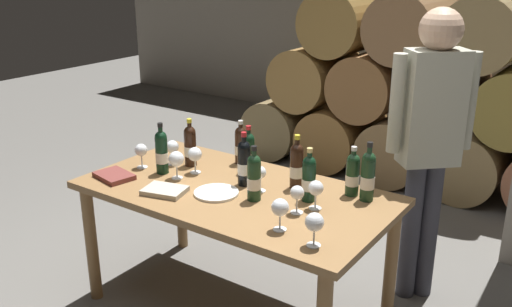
{
  "coord_description": "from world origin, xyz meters",
  "views": [
    {
      "loc": [
        1.7,
        -2.25,
        1.96
      ],
      "look_at": [
        0.0,
        0.2,
        0.91
      ],
      "focal_mm": 39.44,
      "sensor_mm": 36.0,
      "label": 1
    }
  ],
  "objects_px": {
    "wine_bottle_7": "(249,152)",
    "wine_glass_0": "(280,208)",
    "leather_ledger": "(114,176)",
    "serving_plate": "(216,193)",
    "wine_glass_2": "(297,194)",
    "wine_bottle_9": "(241,145)",
    "wine_bottle_2": "(368,176)",
    "wine_glass_1": "(260,174)",
    "dining_table": "(235,205)",
    "wine_bottle_4": "(244,162)",
    "sommelier_presenting": "(430,131)",
    "wine_glass_3": "(141,151)",
    "wine_bottle_6": "(254,177)",
    "wine_glass_8": "(314,223)",
    "wine_bottle_5": "(297,165)",
    "wine_glass_5": "(172,148)",
    "tasting_notebook": "(165,191)",
    "wine_bottle_0": "(353,174)",
    "wine_glass_4": "(195,155)",
    "wine_glass_7": "(316,189)",
    "wine_glass_6": "(176,160)",
    "wine_bottle_3": "(190,145)",
    "wine_bottle_1": "(162,152)",
    "wine_bottle_8": "(309,178)"
  },
  "relations": [
    {
      "from": "wine_glass_1",
      "to": "wine_glass_3",
      "type": "xyz_separation_m",
      "value": [
        -0.78,
        -0.11,
        0.0
      ]
    },
    {
      "from": "wine_glass_7",
      "to": "wine_bottle_3",
      "type": "bearing_deg",
      "value": 172.96
    },
    {
      "from": "wine_glass_2",
      "to": "sommelier_presenting",
      "type": "height_order",
      "value": "sommelier_presenting"
    },
    {
      "from": "wine_bottle_9",
      "to": "wine_glass_1",
      "type": "distance_m",
      "value": 0.45
    },
    {
      "from": "wine_bottle_7",
      "to": "wine_bottle_0",
      "type": "bearing_deg",
      "value": 3.82
    },
    {
      "from": "wine_glass_3",
      "to": "wine_glass_1",
      "type": "bearing_deg",
      "value": 7.86
    },
    {
      "from": "wine_glass_2",
      "to": "sommelier_presenting",
      "type": "xyz_separation_m",
      "value": [
        0.37,
        0.81,
        0.18
      ]
    },
    {
      "from": "wine_glass_5",
      "to": "tasting_notebook",
      "type": "distance_m",
      "value": 0.45
    },
    {
      "from": "wine_bottle_0",
      "to": "wine_glass_2",
      "type": "xyz_separation_m",
      "value": [
        -0.12,
        -0.36,
        -0.02
      ]
    },
    {
      "from": "wine_glass_1",
      "to": "wine_glass_5",
      "type": "height_order",
      "value": "wine_glass_5"
    },
    {
      "from": "wine_bottle_9",
      "to": "wine_glass_3",
      "type": "bearing_deg",
      "value": -137.54
    },
    {
      "from": "wine_bottle_2",
      "to": "wine_glass_7",
      "type": "relative_size",
      "value": 2.1
    },
    {
      "from": "wine_bottle_5",
      "to": "wine_glass_7",
      "type": "xyz_separation_m",
      "value": [
        0.22,
        -0.18,
        -0.02
      ]
    },
    {
      "from": "leather_ledger",
      "to": "serving_plate",
      "type": "height_order",
      "value": "leather_ledger"
    },
    {
      "from": "wine_glass_7",
      "to": "serving_plate",
      "type": "bearing_deg",
      "value": -164.99
    },
    {
      "from": "wine_bottle_1",
      "to": "wine_bottle_7",
      "type": "xyz_separation_m",
      "value": [
        0.41,
        0.3,
        -0.01
      ]
    },
    {
      "from": "wine_bottle_7",
      "to": "wine_bottle_5",
      "type": "bearing_deg",
      "value": -6.97
    },
    {
      "from": "wine_bottle_0",
      "to": "wine_bottle_5",
      "type": "height_order",
      "value": "wine_bottle_5"
    },
    {
      "from": "wine_bottle_7",
      "to": "wine_glass_8",
      "type": "distance_m",
      "value": 0.94
    },
    {
      "from": "wine_glass_2",
      "to": "wine_bottle_0",
      "type": "bearing_deg",
      "value": 71.17
    },
    {
      "from": "wine_glass_3",
      "to": "wine_glass_2",
      "type": "bearing_deg",
      "value": -0.63
    },
    {
      "from": "wine_glass_6",
      "to": "dining_table",
      "type": "bearing_deg",
      "value": 8.89
    },
    {
      "from": "wine_bottle_2",
      "to": "wine_glass_1",
      "type": "xyz_separation_m",
      "value": [
        -0.52,
        -0.22,
        -0.03
      ]
    },
    {
      "from": "wine_bottle_4",
      "to": "wine_glass_2",
      "type": "bearing_deg",
      "value": -19.09
    },
    {
      "from": "wine_bottle_9",
      "to": "wine_glass_2",
      "type": "distance_m",
      "value": 0.77
    },
    {
      "from": "wine_bottle_9",
      "to": "wine_glass_0",
      "type": "height_order",
      "value": "wine_bottle_9"
    },
    {
      "from": "wine_bottle_3",
      "to": "wine_bottle_7",
      "type": "distance_m",
      "value": 0.37
    },
    {
      "from": "leather_ledger",
      "to": "wine_bottle_5",
      "type": "bearing_deg",
      "value": 38.68
    },
    {
      "from": "wine_bottle_6",
      "to": "wine_glass_8",
      "type": "height_order",
      "value": "wine_bottle_6"
    },
    {
      "from": "wine_glass_2",
      "to": "wine_glass_6",
      "type": "distance_m",
      "value": 0.8
    },
    {
      "from": "wine_bottle_0",
      "to": "wine_glass_4",
      "type": "bearing_deg",
      "value": -165.41
    },
    {
      "from": "wine_bottle_7",
      "to": "wine_glass_0",
      "type": "distance_m",
      "value": 0.76
    },
    {
      "from": "dining_table",
      "to": "wine_glass_3",
      "type": "bearing_deg",
      "value": -175.62
    },
    {
      "from": "wine_glass_2",
      "to": "tasting_notebook",
      "type": "bearing_deg",
      "value": -164.85
    },
    {
      "from": "wine_bottle_9",
      "to": "leather_ledger",
      "type": "distance_m",
      "value": 0.77
    },
    {
      "from": "wine_glass_4",
      "to": "wine_bottle_6",
      "type": "bearing_deg",
      "value": -13.21
    },
    {
      "from": "wine_bottle_5",
      "to": "wine_bottle_9",
      "type": "height_order",
      "value": "wine_bottle_5"
    },
    {
      "from": "wine_glass_1",
      "to": "wine_glass_2",
      "type": "xyz_separation_m",
      "value": [
        0.3,
        -0.12,
        0.0
      ]
    },
    {
      "from": "wine_glass_7",
      "to": "wine_glass_1",
      "type": "bearing_deg",
      "value": 176.1
    },
    {
      "from": "wine_bottle_4",
      "to": "wine_bottle_5",
      "type": "distance_m",
      "value": 0.29
    },
    {
      "from": "dining_table",
      "to": "wine_glass_5",
      "type": "bearing_deg",
      "value": 169.97
    },
    {
      "from": "wine_bottle_7",
      "to": "wine_glass_2",
      "type": "bearing_deg",
      "value": -31.47
    },
    {
      "from": "wine_glass_2",
      "to": "wine_bottle_6",
      "type": "bearing_deg",
      "value": 177.56
    },
    {
      "from": "wine_bottle_8",
      "to": "wine_glass_5",
      "type": "relative_size",
      "value": 1.88
    },
    {
      "from": "wine_bottle_8",
      "to": "wine_glass_6",
      "type": "height_order",
      "value": "wine_bottle_8"
    },
    {
      "from": "wine_glass_5",
      "to": "tasting_notebook",
      "type": "relative_size",
      "value": 0.7
    },
    {
      "from": "wine_bottle_3",
      "to": "wine_glass_2",
      "type": "bearing_deg",
      "value": -13.52
    },
    {
      "from": "wine_bottle_1",
      "to": "wine_glass_2",
      "type": "bearing_deg",
      "value": -1.28
    },
    {
      "from": "wine_bottle_7",
      "to": "wine_glass_6",
      "type": "bearing_deg",
      "value": -131.54
    },
    {
      "from": "dining_table",
      "to": "wine_bottle_4",
      "type": "relative_size",
      "value": 5.57
    }
  ]
}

